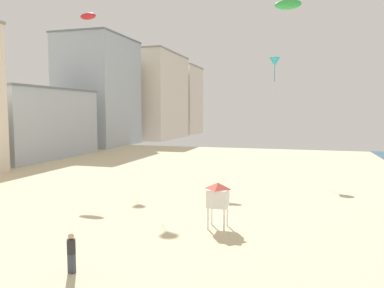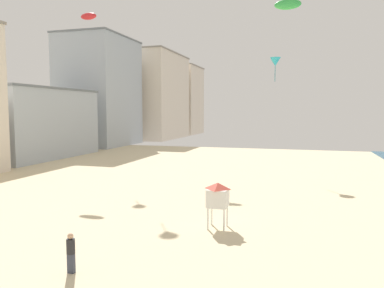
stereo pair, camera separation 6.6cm
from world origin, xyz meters
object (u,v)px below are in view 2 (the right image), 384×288
object	(u,v)px
kite_flyer	(71,251)
kite_red_parafoil	(89,16)
lifeguard_stand	(218,195)
kite_cyan_delta	(275,62)
kite_green_parafoil	(288,4)

from	to	relation	value
kite_flyer	kite_red_parafoil	world-z (taller)	kite_red_parafoil
lifeguard_stand	kite_cyan_delta	xyz separation A→B (m)	(1.50, 20.49, 9.77)
kite_flyer	kite_green_parafoil	world-z (taller)	kite_green_parafoil
kite_flyer	kite_cyan_delta	world-z (taller)	kite_cyan_delta
kite_flyer	lifeguard_stand	xyz separation A→B (m)	(4.36, 7.35, 0.92)
kite_cyan_delta	kite_green_parafoil	xyz separation A→B (m)	(2.07, -21.25, 0.02)
kite_cyan_delta	kite_green_parafoil	world-z (taller)	kite_cyan_delta
kite_cyan_delta	lifeguard_stand	bearing A→B (deg)	-94.19
lifeguard_stand	kite_cyan_delta	world-z (taller)	kite_cyan_delta
kite_cyan_delta	kite_red_parafoil	world-z (taller)	kite_red_parafoil
kite_green_parafoil	kite_flyer	bearing A→B (deg)	-140.33
lifeguard_stand	kite_green_parafoil	world-z (taller)	kite_green_parafoil
lifeguard_stand	kite_red_parafoil	distance (m)	25.18
kite_cyan_delta	kite_red_parafoil	bearing A→B (deg)	-157.99
kite_flyer	kite_red_parafoil	xyz separation A→B (m)	(-11.78, 20.70, 14.90)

